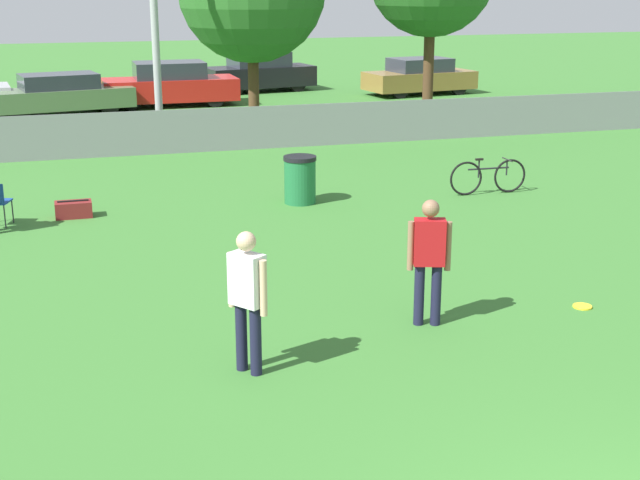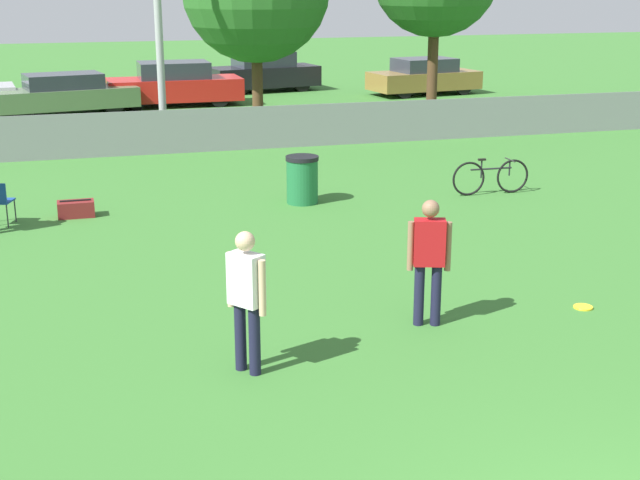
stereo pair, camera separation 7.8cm
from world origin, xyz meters
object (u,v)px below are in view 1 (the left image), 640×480
player_thrower_red (429,254)px  player_receiver_white (247,293)px  parked_car_olive (60,94)px  parked_car_red (170,85)px  frisbee_disc (582,306)px  parked_car_tan (420,77)px  bicycle_sideline (488,177)px  trash_bin (300,179)px  gear_bag_sideline (74,209)px  parked_car_dark (259,72)px

player_thrower_red → player_receiver_white: size_ratio=1.00×
parked_car_olive → parked_car_red: parked_car_red is taller
frisbee_disc → player_thrower_red: bearing=179.2°
player_receiver_white → parked_car_tan: player_receiver_white is taller
parked_car_red → player_thrower_red: bearing=-88.9°
player_thrower_red → parked_car_tan: player_thrower_red is taller
player_thrower_red → bicycle_sideline: 7.47m
trash_bin → player_receiver_white: bearing=-109.4°
parked_car_tan → gear_bag_sideline: bearing=-139.6°
player_receiver_white → trash_bin: player_receiver_white is taller
parked_car_dark → parked_car_olive: bearing=-160.7°
gear_bag_sideline → parked_car_dark: parked_car_dark is taller
frisbee_disc → gear_bag_sideline: (-6.41, 6.79, 0.14)m
frisbee_disc → parked_car_tan: 22.76m
parked_car_dark → parked_car_tan: parked_car_dark is taller
player_receiver_white → gear_bag_sideline: size_ratio=2.48×
parked_car_red → parked_car_tan: (9.44, 0.45, -0.06)m
trash_bin → gear_bag_sideline: (-4.30, 0.13, -0.32)m
player_receiver_white → bicycle_sideline: bearing=101.2°
parked_car_tan → player_thrower_red: bearing=-120.7°
bicycle_sideline → trash_bin: size_ratio=1.79×
player_thrower_red → parked_car_dark: bearing=100.5°
parked_car_red → frisbee_disc: bearing=-82.9°
trash_bin → parked_car_tan: parked_car_tan is taller
player_receiver_white → parked_car_red: bearing=138.8°
player_receiver_white → parked_car_olive: 21.04m
gear_bag_sideline → parked_car_dark: size_ratio=0.15×
player_thrower_red → frisbee_disc: bearing=17.5°
player_receiver_white → parked_car_dark: size_ratio=0.37×
gear_bag_sideline → parked_car_tan: parked_car_tan is taller
player_thrower_red → player_receiver_white: (-2.47, -0.75, 0.00)m
player_thrower_red → parked_car_dark: size_ratio=0.37×
bicycle_sideline → parked_car_olive: parked_car_olive is taller
trash_bin → parked_car_dark: bearing=79.8°
player_receiver_white → parked_car_dark: player_receiver_white is taller
bicycle_sideline → trash_bin: bearing=176.4°
player_thrower_red → parked_car_olive: (-4.18, 20.21, -0.30)m
player_receiver_white → bicycle_sideline: 9.58m
parked_car_dark → gear_bag_sideline: bearing=-122.6°
player_receiver_white → bicycle_sideline: player_receiver_white is taller
player_thrower_red → frisbee_disc: size_ratio=6.32×
player_thrower_red → player_receiver_white: bearing=-144.7°
gear_bag_sideline → player_thrower_red: bearing=-58.4°
parked_car_red → parked_car_dark: parked_car_dark is taller
trash_bin → parked_car_tan: 17.47m
frisbee_disc → parked_car_tan: parked_car_tan is taller
frisbee_disc → gear_bag_sideline: size_ratio=0.39×
frisbee_disc → trash_bin: trash_bin is taller
parked_car_olive → parked_car_red: bearing=5.4°
frisbee_disc → trash_bin: 7.00m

